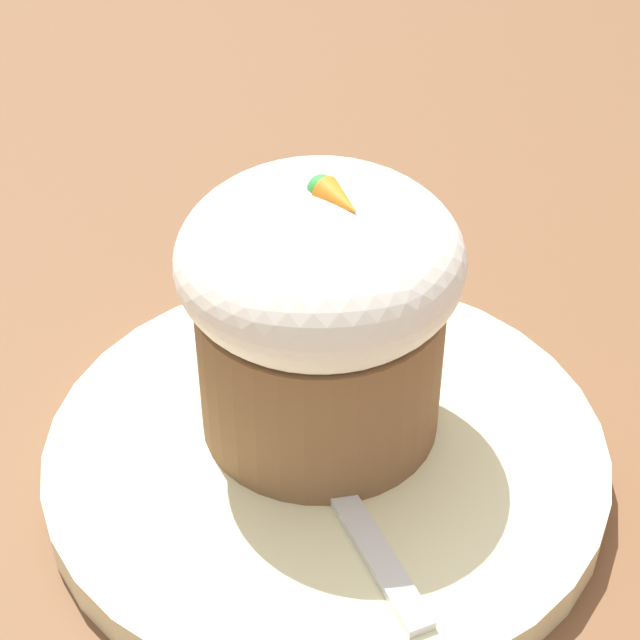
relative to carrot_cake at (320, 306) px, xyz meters
name	(u,v)px	position (x,y,z in m)	size (l,w,h in m)	color
ground_plane	(326,468)	(0.01, -0.01, -0.07)	(4.00, 4.00, 0.00)	brown
dessert_plate	(326,454)	(0.01, -0.01, -0.07)	(0.22, 0.22, 0.02)	beige
carrot_cake	(320,306)	(0.00, 0.00, 0.00)	(0.11, 0.11, 0.11)	brown
spoon	(316,451)	(0.02, -0.01, -0.05)	(0.13, 0.05, 0.01)	silver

